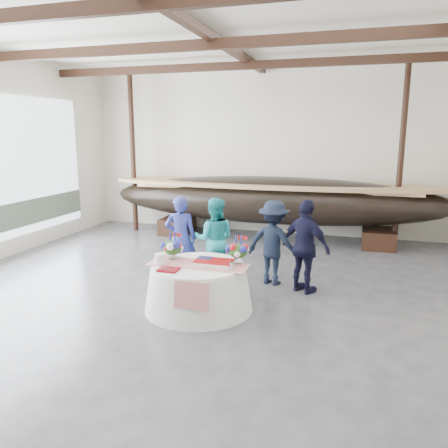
% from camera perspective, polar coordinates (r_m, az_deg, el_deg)
% --- Properties ---
extents(floor, '(10.00, 12.00, 0.01)m').
position_cam_1_polar(floor, '(7.09, -5.42, -11.24)').
color(floor, '#3D3D42').
rests_on(floor, ground).
extents(wall_back, '(10.00, 0.02, 4.50)m').
position_cam_1_polar(wall_back, '(12.29, 5.08, 9.38)').
color(wall_back, silver).
rests_on(wall_back, ground).
extents(ceiling, '(10.00, 12.00, 0.01)m').
position_cam_1_polar(ceiling, '(6.75, -6.25, 26.61)').
color(ceiling, white).
rests_on(ceiling, wall_back).
extents(pavilion_structure, '(9.80, 11.76, 4.50)m').
position_cam_1_polar(pavilion_structure, '(7.42, -3.40, 21.36)').
color(pavilion_structure, black).
rests_on(pavilion_structure, ground).
extents(longboat_display, '(8.90, 1.78, 1.67)m').
position_cam_1_polar(longboat_display, '(11.39, 6.30, 3.17)').
color(longboat_display, black).
rests_on(longboat_display, ground).
extents(banquet_table, '(1.72, 1.72, 0.74)m').
position_cam_1_polar(banquet_table, '(7.02, -3.33, -8.19)').
color(banquet_table, silver).
rests_on(banquet_table, ground).
extents(tabletop_items, '(1.59, 0.95, 0.40)m').
position_cam_1_polar(tabletop_items, '(6.98, -3.06, -3.82)').
color(tabletop_items, '#B41218').
rests_on(tabletop_items, banquet_table).
extents(guest_woman_blue, '(0.68, 0.54, 1.62)m').
position_cam_1_polar(guest_woman_blue, '(8.32, -5.68, -1.85)').
color(guest_woman_blue, navy).
rests_on(guest_woman_blue, ground).
extents(guest_woman_teal, '(0.88, 0.75, 1.59)m').
position_cam_1_polar(guest_woman_teal, '(8.24, -1.27, -2.02)').
color(guest_woman_teal, teal).
rests_on(guest_woman_teal, ground).
extents(guest_man_left, '(1.12, 0.80, 1.57)m').
position_cam_1_polar(guest_man_left, '(8.10, 6.45, -2.43)').
color(guest_man_left, black).
rests_on(guest_man_left, ground).
extents(guest_man_right, '(1.04, 0.85, 1.66)m').
position_cam_1_polar(guest_man_right, '(7.72, 10.60, -2.94)').
color(guest_man_right, black).
rests_on(guest_man_right, ground).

